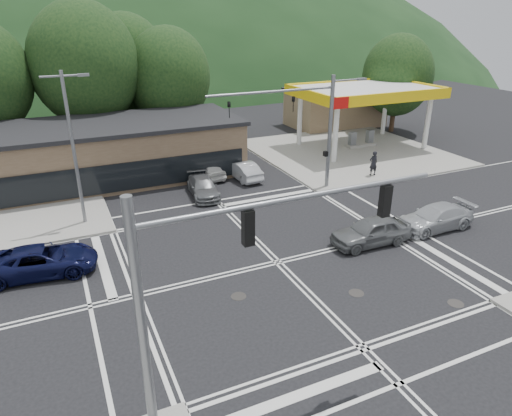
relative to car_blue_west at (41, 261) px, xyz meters
name	(u,v)px	position (x,y,z in m)	size (l,w,h in m)	color
ground	(278,262)	(10.95, -3.80, -0.72)	(120.00, 120.00, 0.00)	black
sidewalk_ne	(349,152)	(25.95, 11.20, -0.65)	(16.00, 16.00, 0.15)	gray
gas_station_canopy	(365,94)	(27.94, 12.19, 4.32)	(12.32, 8.34, 5.75)	silver
convenience_store	(335,108)	(30.95, 21.20, 1.18)	(10.00, 6.00, 3.80)	#846B4F
commercial_row	(78,156)	(2.95, 13.20, 1.28)	(24.00, 8.00, 4.00)	brown
hill_north	(88,72)	(10.95, 86.20, -0.72)	(252.00, 126.00, 140.00)	#183517
tree_n_b	(85,65)	(4.95, 20.20, 7.07)	(9.00, 9.00, 12.98)	#382619
tree_n_c	(168,76)	(11.95, 20.20, 5.77)	(7.60, 7.60, 10.87)	#382619
tree_n_e	(126,66)	(8.95, 24.20, 6.42)	(8.40, 8.40, 11.98)	#382619
tree_ne	(398,75)	(34.95, 16.20, 5.12)	(7.20, 7.20, 9.99)	#382619
streetlight_nw	(74,143)	(2.51, 5.20, 4.33)	(2.50, 0.25, 9.00)	slate
signal_mast_ne	(315,120)	(17.90, 4.40, 4.35)	(11.65, 0.30, 8.00)	slate
signal_mast_sw	(208,286)	(4.56, -12.00, 4.40)	(9.14, 0.28, 8.00)	slate
car_blue_west	(41,261)	(0.00, 0.00, 0.00)	(2.40, 5.20, 1.44)	black
car_grey_center	(371,231)	(16.53, -4.10, 0.05)	(1.82, 4.53, 1.54)	slate
car_silver_east	(435,218)	(21.19, -4.10, -0.01)	(1.99, 4.91, 1.42)	#AFB1B6
car_queue_a	(243,170)	(14.36, 8.78, -0.04)	(1.45, 4.17, 1.37)	#B5B8BD
car_queue_b	(207,169)	(11.95, 10.20, -0.04)	(1.61, 4.01, 1.37)	silver
car_northbound	(203,187)	(10.45, 6.64, -0.08)	(1.79, 4.39, 1.27)	#5D5F62
pedestrian	(373,163)	(23.70, 4.94, 0.39)	(0.70, 0.46, 1.93)	black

